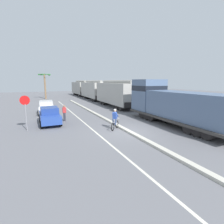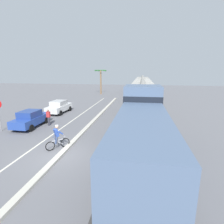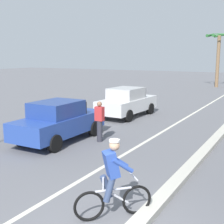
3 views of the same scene
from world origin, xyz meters
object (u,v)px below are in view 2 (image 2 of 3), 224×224
(parked_car_blue, at_px, (31,119))
(cyclist, at_px, (57,138))
(hopper_car_middle, at_px, (142,88))
(hopper_car_trailing, at_px, (142,84))
(hopper_car_lead, at_px, (142,97))
(pedestrian_by_cars, at_px, (49,117))
(locomotive, at_px, (142,130))
(palm_tree_near, at_px, (101,76))
(parked_car_white, at_px, (59,107))

(parked_car_blue, distance_m, cyclist, 6.42)
(hopper_car_middle, xyz_separation_m, hopper_car_trailing, (0.00, 11.60, 0.00))
(hopper_car_lead, bearing_deg, pedestrian_by_cars, -142.20)
(locomotive, xyz_separation_m, palm_tree_near, (-9.53, 29.54, 2.49))
(hopper_car_trailing, height_order, pedestrian_by_cars, hopper_car_trailing)
(hopper_car_trailing, xyz_separation_m, parked_car_blue, (-10.58, -30.96, -1.26))
(hopper_car_lead, distance_m, parked_car_white, 10.77)
(cyclist, relative_size, palm_tree_near, 0.30)
(hopper_car_lead, xyz_separation_m, hopper_car_middle, (0.00, 11.60, 0.00))
(locomotive, height_order, pedestrian_by_cars, locomotive)
(hopper_car_trailing, relative_size, cyclist, 6.18)
(parked_car_blue, height_order, palm_tree_near, palm_tree_near)
(hopper_car_trailing, height_order, parked_car_white, hopper_car_trailing)
(pedestrian_by_cars, bearing_deg, parked_car_blue, -154.65)
(palm_tree_near, bearing_deg, hopper_car_middle, -31.25)
(hopper_car_middle, height_order, hopper_car_trailing, same)
(locomotive, height_order, parked_car_white, locomotive)
(locomotive, bearing_deg, parked_car_blue, 157.46)
(locomotive, distance_m, hopper_car_middle, 23.76)
(hopper_car_middle, distance_m, parked_car_white, 17.14)
(hopper_car_trailing, relative_size, palm_tree_near, 1.85)
(parked_car_white, bearing_deg, pedestrian_by_cars, -74.74)
(hopper_car_middle, height_order, pedestrian_by_cars, hopper_car_middle)
(palm_tree_near, distance_m, pedestrian_by_cars, 24.69)
(cyclist, distance_m, pedestrian_by_cars, 5.96)
(hopper_car_middle, xyz_separation_m, cyclist, (-5.73, -23.57, -1.26))
(hopper_car_lead, distance_m, hopper_car_trailing, 23.20)
(hopper_car_lead, distance_m, palm_tree_near, 19.95)
(hopper_car_middle, distance_m, hopper_car_trailing, 11.60)
(locomotive, height_order, hopper_car_trailing, locomotive)
(locomotive, height_order, palm_tree_near, palm_tree_near)
(parked_car_blue, relative_size, cyclist, 2.46)
(hopper_car_lead, relative_size, hopper_car_middle, 1.00)
(locomotive, relative_size, cyclist, 6.77)
(parked_car_blue, bearing_deg, pedestrian_by_cars, 25.35)
(hopper_car_middle, height_order, parked_car_blue, hopper_car_middle)
(cyclist, bearing_deg, hopper_car_middle, 76.33)
(pedestrian_by_cars, bearing_deg, hopper_car_lead, 37.80)
(locomotive, distance_m, pedestrian_by_cars, 10.48)
(locomotive, bearing_deg, pedestrian_by_cars, 150.80)
(hopper_car_lead, xyz_separation_m, pedestrian_by_cars, (-9.11, -7.07, -1.23))
(cyclist, bearing_deg, parked_car_blue, 139.05)
(hopper_car_trailing, xyz_separation_m, palm_tree_near, (-9.53, -5.82, 2.21))
(parked_car_white, xyz_separation_m, cyclist, (4.79, -10.10, 0.00))
(hopper_car_trailing, xyz_separation_m, cyclist, (-5.73, -35.17, -1.26))
(cyclist, height_order, pedestrian_by_cars, cyclist)
(hopper_car_trailing, height_order, palm_tree_near, palm_tree_near)
(palm_tree_near, bearing_deg, hopper_car_lead, -61.26)
(hopper_car_middle, relative_size, parked_car_white, 2.48)
(pedestrian_by_cars, bearing_deg, palm_tree_near, 91.00)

